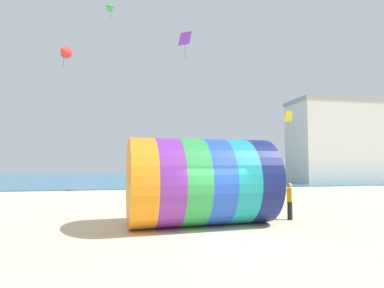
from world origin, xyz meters
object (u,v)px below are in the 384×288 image
(kite_red_delta, at_px, (64,50))
(bystander_near_water, at_px, (275,191))
(kite_purple_diamond, at_px, (185,39))
(kite_yellow_diamond, at_px, (289,117))
(kite_handler, at_px, (290,201))
(kite_green_delta, at_px, (112,8))
(giant_inflatable_tube, at_px, (201,181))

(kite_red_delta, bearing_deg, bystander_near_water, -27.51)
(kite_purple_diamond, bearing_deg, kite_red_delta, 179.85)
(bystander_near_water, bearing_deg, kite_yellow_diamond, 52.97)
(kite_handler, bearing_deg, kite_red_delta, 134.85)
(kite_green_delta, bearing_deg, kite_red_delta, 132.75)
(kite_purple_diamond, xyz_separation_m, kite_yellow_diamond, (8.82, -2.86, -7.58))
(bystander_near_water, bearing_deg, kite_green_delta, 163.31)
(kite_purple_diamond, relative_size, kite_yellow_diamond, 1.70)
(kite_green_delta, xyz_separation_m, kite_red_delta, (-4.41, 4.77, -1.79))
(kite_handler, relative_size, kite_green_delta, 1.57)
(kite_yellow_diamond, xyz_separation_m, kite_red_delta, (-19.55, 2.89, 5.71))
(kite_purple_diamond, relative_size, kite_green_delta, 2.42)
(kite_yellow_diamond, xyz_separation_m, bystander_near_water, (-3.95, -5.24, -5.94))
(kite_green_delta, relative_size, kite_red_delta, 0.57)
(giant_inflatable_tube, height_order, kite_purple_diamond, kite_purple_diamond)
(kite_green_delta, xyz_separation_m, bystander_near_water, (11.19, -3.35, -13.43))
(kite_handler, height_order, kite_yellow_diamond, kite_yellow_diamond)
(giant_inflatable_tube, bearing_deg, kite_yellow_diamond, 47.18)
(kite_handler, bearing_deg, kite_purple_diamond, 102.05)
(bystander_near_water, bearing_deg, kite_handler, -109.22)
(giant_inflatable_tube, height_order, kite_green_delta, kite_green_delta)
(kite_handler, bearing_deg, bystander_near_water, 70.78)
(bystander_near_water, bearing_deg, kite_purple_diamond, 121.06)
(kite_handler, bearing_deg, giant_inflatable_tube, -175.72)
(kite_purple_diamond, relative_size, kite_red_delta, 1.37)
(giant_inflatable_tube, distance_m, bystander_near_water, 8.79)
(kite_red_delta, relative_size, bystander_near_water, 1.20)
(kite_red_delta, bearing_deg, kite_purple_diamond, -0.15)
(kite_handler, height_order, kite_red_delta, kite_red_delta)
(kite_green_delta, bearing_deg, kite_yellow_diamond, 7.08)
(kite_green_delta, distance_m, bystander_near_water, 17.80)
(giant_inflatable_tube, bearing_deg, kite_green_delta, 117.29)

